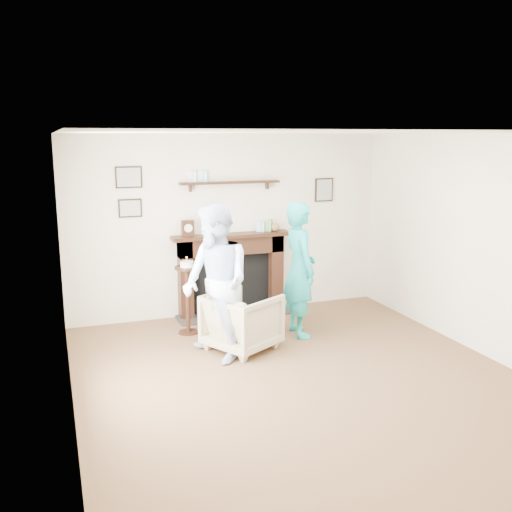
{
  "coord_description": "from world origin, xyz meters",
  "views": [
    {
      "loc": [
        -2.32,
        -5.01,
        2.47
      ],
      "look_at": [
        -0.18,
        0.9,
        1.14
      ],
      "focal_mm": 40.0,
      "sensor_mm": 36.0,
      "label": 1
    }
  ],
  "objects_px": {
    "armchair": "(242,349)",
    "man": "(217,359)",
    "woman": "(298,334)",
    "pedestal_table": "(187,286)"
  },
  "relations": [
    {
      "from": "armchair",
      "to": "pedestal_table",
      "type": "height_order",
      "value": "pedestal_table"
    },
    {
      "from": "woman",
      "to": "armchair",
      "type": "bearing_deg",
      "value": 108.0
    },
    {
      "from": "armchair",
      "to": "woman",
      "type": "relative_size",
      "value": 0.44
    },
    {
      "from": "armchair",
      "to": "man",
      "type": "xyz_separation_m",
      "value": [
        -0.37,
        -0.2,
        0.0
      ]
    },
    {
      "from": "armchair",
      "to": "pedestal_table",
      "type": "relative_size",
      "value": 0.75
    },
    {
      "from": "woman",
      "to": "pedestal_table",
      "type": "xyz_separation_m",
      "value": [
        -1.3,
        0.52,
        0.61
      ]
    },
    {
      "from": "man",
      "to": "pedestal_table",
      "type": "distance_m",
      "value": 1.14
    },
    {
      "from": "armchair",
      "to": "woman",
      "type": "distance_m",
      "value": 0.87
    },
    {
      "from": "armchair",
      "to": "man",
      "type": "distance_m",
      "value": 0.42
    },
    {
      "from": "woman",
      "to": "pedestal_table",
      "type": "height_order",
      "value": "pedestal_table"
    }
  ]
}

